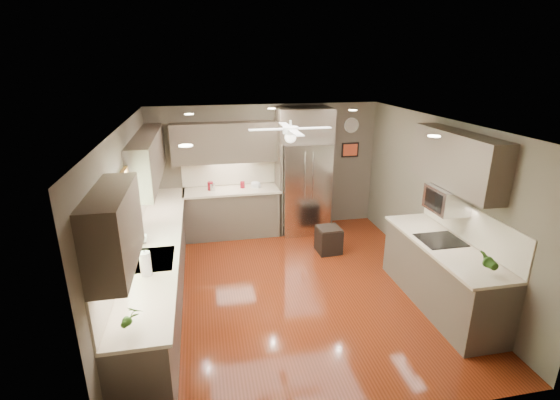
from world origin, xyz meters
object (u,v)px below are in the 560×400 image
object	(u,v)px
soap_bottle	(144,237)
paper_towel	(146,264)
bowl	(256,187)
stool	(329,240)
microwave	(447,199)
potted_plant_left	(132,316)
refrigerator	(304,174)
canister_d	(242,185)
canister_a	(210,186)
potted_plant_right	(488,261)
canister_b	(213,187)

from	to	relation	value
soap_bottle	paper_towel	xyz separation A→B (m)	(0.12, -0.90, 0.05)
bowl	stool	xyz separation A→B (m)	(1.15, -1.13, -0.73)
microwave	paper_towel	size ratio (longest dim) A/B	1.76
stool	potted_plant_left	bearing A→B (deg)	-133.67
bowl	paper_towel	xyz separation A→B (m)	(-1.71, -3.10, 0.12)
refrigerator	microwave	world-z (taller)	refrigerator
potted_plant_left	canister_d	bearing A→B (deg)	70.72
canister_d	bowl	bearing A→B (deg)	-11.12
canister_a	refrigerator	size ratio (longest dim) A/B	0.07
potted_plant_left	bowl	bearing A→B (deg)	67.42
potted_plant_right	potted_plant_left	bearing A→B (deg)	-175.47
potted_plant_left	bowl	size ratio (longest dim) A/B	1.45
stool	paper_towel	xyz separation A→B (m)	(-2.86, -1.98, 0.84)
refrigerator	microwave	distance (m)	3.03
canister_a	canister_b	xyz separation A→B (m)	(0.04, -0.04, -0.01)
canister_a	microwave	bearing A→B (deg)	-41.46
potted_plant_left	refrigerator	size ratio (longest dim) A/B	0.12
soap_bottle	canister_a	bearing A→B (deg)	66.63
potted_plant_left	potted_plant_right	world-z (taller)	potted_plant_right
soap_bottle	paper_towel	distance (m)	0.91
paper_towel	microwave	bearing A→B (deg)	4.93
refrigerator	stool	world-z (taller)	refrigerator
canister_b	stool	xyz separation A→B (m)	(1.98, -1.11, -0.77)
bowl	paper_towel	bearing A→B (deg)	-118.88
potted_plant_left	potted_plant_right	xyz separation A→B (m)	(3.89, 0.31, 0.01)
soap_bottle	microwave	xyz separation A→B (m)	(4.11, -0.56, 0.45)
canister_d	stool	world-z (taller)	canister_d
soap_bottle	microwave	size ratio (longest dim) A/B	0.32
stool	paper_towel	world-z (taller)	paper_towel
potted_plant_left	potted_plant_right	size ratio (longest dim) A/B	0.94
soap_bottle	refrigerator	distance (m)	3.52
bowl	stool	bearing A→B (deg)	-44.41
canister_b	refrigerator	bearing A→B (deg)	-1.06
stool	refrigerator	bearing A→B (deg)	100.43
refrigerator	paper_towel	world-z (taller)	refrigerator
paper_towel	canister_b	bearing A→B (deg)	74.10
canister_d	soap_bottle	world-z (taller)	soap_bottle
canister_b	soap_bottle	world-z (taller)	soap_bottle
canister_a	potted_plant_left	xyz separation A→B (m)	(-0.84, -4.15, 0.07)
canister_d	canister_a	bearing A→B (deg)	-177.57
canister_d	microwave	size ratio (longest dim) A/B	0.24
canister_a	potted_plant_right	world-z (taller)	potted_plant_right
canister_b	canister_d	world-z (taller)	canister_b
canister_b	potted_plant_right	bearing A→B (deg)	-51.62
canister_b	soap_bottle	size ratio (longest dim) A/B	0.83
canister_d	microwave	world-z (taller)	microwave
potted_plant_left	canister_a	bearing A→B (deg)	78.50
canister_b	microwave	xyz separation A→B (m)	(3.11, -2.74, 0.47)
refrigerator	paper_towel	xyz separation A→B (m)	(-2.66, -3.05, -0.11)
potted_plant_right	stool	size ratio (longest dim) A/B	0.65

